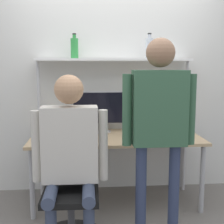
{
  "coord_description": "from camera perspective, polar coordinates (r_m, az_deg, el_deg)",
  "views": [
    {
      "loc": [
        -0.31,
        -2.84,
        1.48
      ],
      "look_at": [
        -0.09,
        -0.17,
        1.08
      ],
      "focal_mm": 50.0,
      "sensor_mm": 36.0,
      "label": 1
    }
  ],
  "objects": [
    {
      "name": "ground_plane",
      "position": [
        3.21,
        1.42,
        -18.96
      ],
      "size": [
        12.0,
        12.0,
        0.0
      ],
      "primitive_type": "plane",
      "color": "slate"
    },
    {
      "name": "wall_back",
      "position": [
        3.7,
        0.11,
        6.45
      ],
      "size": [
        8.0,
        0.06,
        2.7
      ],
      "color": "silver",
      "rests_on": "ground_plane"
    },
    {
      "name": "desk",
      "position": [
        3.37,
        0.71,
        -5.53
      ],
      "size": [
        1.8,
        0.8,
        0.73
      ],
      "color": "tan",
      "rests_on": "ground_plane"
    },
    {
      "name": "shelf_unit",
      "position": [
        3.51,
        0.36,
        6.45
      ],
      "size": [
        1.71,
        0.29,
        1.56
      ],
      "color": "white",
      "rests_on": "ground_plane"
    },
    {
      "name": "monitor",
      "position": [
        3.52,
        -1.93,
        0.43
      ],
      "size": [
        0.65,
        0.21,
        0.46
      ],
      "color": "#B7B7BC",
      "rests_on": "desk"
    },
    {
      "name": "laptop",
      "position": [
        3.17,
        -8.5,
        -3.94
      ],
      "size": [
        0.3,
        0.26,
        0.27
      ],
      "color": "#333338",
      "rests_on": "desk"
    },
    {
      "name": "cell_phone",
      "position": [
        3.15,
        -3.63,
        -5.2
      ],
      "size": [
        0.07,
        0.15,
        0.01
      ],
      "color": "silver",
      "rests_on": "desk"
    },
    {
      "name": "office_chair",
      "position": [
        2.79,
        -7.43,
        -17.29
      ],
      "size": [
        0.56,
        0.56,
        0.9
      ],
      "color": "black",
      "rests_on": "ground_plane"
    },
    {
      "name": "person_seated",
      "position": [
        2.55,
        -7.73,
        -6.31
      ],
      "size": [
        0.62,
        0.48,
        1.41
      ],
      "color": "#38425B",
      "rests_on": "ground_plane"
    },
    {
      "name": "person_standing",
      "position": [
        2.52,
        8.61,
        -0.55
      ],
      "size": [
        0.59,
        0.23,
        1.69
      ],
      "color": "#2D3856",
      "rests_on": "ground_plane"
    },
    {
      "name": "bottle_green",
      "position": [
        3.51,
        -6.88,
        11.56
      ],
      "size": [
        0.08,
        0.08,
        0.27
      ],
      "color": "#2D8C3F",
      "rests_on": "shelf_unit"
    },
    {
      "name": "bottle_clear",
      "position": [
        3.57,
        6.83,
        11.57
      ],
      "size": [
        0.08,
        0.08,
        0.28
      ],
      "color": "silver",
      "rests_on": "shelf_unit"
    }
  ]
}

